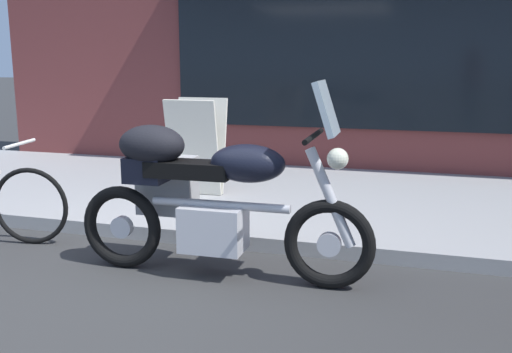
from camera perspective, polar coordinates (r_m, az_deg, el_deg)
name	(u,v)px	position (r m, az deg, el deg)	size (l,w,h in m)	color
ground_plane	(72,305)	(3.86, -17.78, -12.09)	(80.00, 80.00, 0.00)	#323232
touring_motorcycle	(204,193)	(4.04, -5.22, -1.62)	(2.14, 0.65, 1.38)	black
sandwich_board_sign	(197,147)	(6.03, -5.90, 2.98)	(0.55, 0.42, 1.00)	silver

